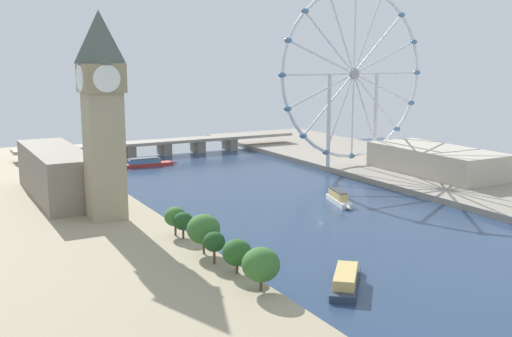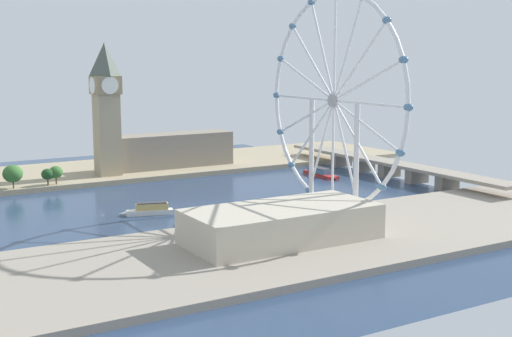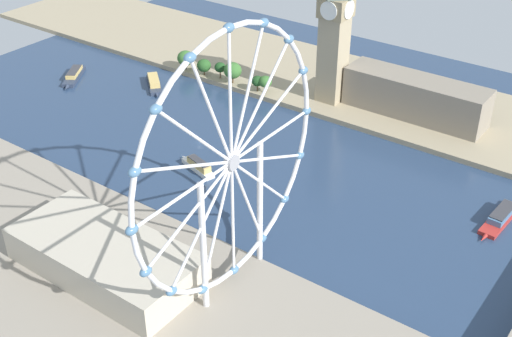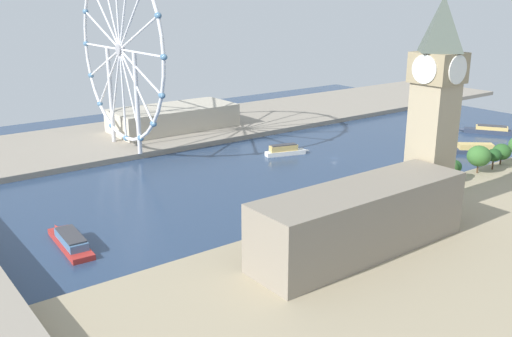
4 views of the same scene
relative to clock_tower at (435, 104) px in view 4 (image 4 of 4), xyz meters
The scene contains 11 objects.
ground_plane 100.47m from the clock_tower, 21.04° to the right, with size 385.67×385.67×0.00m, color navy.
riverbank_right 198.94m from the clock_tower, ahead, with size 90.00×520.00×3.00m, color gray.
clock_tower is the anchor object (origin of this frame).
parliament_block 59.06m from the clock_tower, 101.75° to the left, with size 22.00×81.69×22.56m, color gray.
tree_row_embankment 81.83m from the clock_tower, 77.35° to the right, with size 11.72×72.07×13.50m.
ferris_wheel 172.14m from the clock_tower, 18.01° to the left, with size 102.97×3.20×105.08m.
riverside_hall 192.28m from the clock_tower, ahead, with size 36.10×78.69×14.25m, color #BCB29E.
tour_boat_0 119.70m from the clock_tower, 66.60° to the right, with size 25.08×28.05×5.43m.
tour_boat_1 143.03m from the clock_tower, 64.82° to the left, with size 37.09×9.46×5.32m.
tour_boat_2 172.13m from the clock_tower, 66.76° to the right, with size 32.35×23.58×5.34m.
tour_boat_3 114.50m from the clock_tower, ahead, with size 11.41×26.75×6.15m.
Camera 4 is at (-211.85, 213.97, 85.15)m, focal length 39.82 mm.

